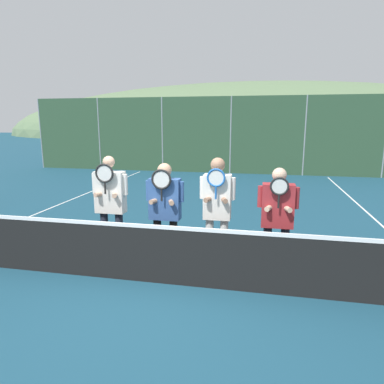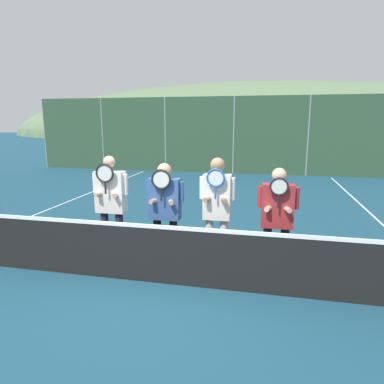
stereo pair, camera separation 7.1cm
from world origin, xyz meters
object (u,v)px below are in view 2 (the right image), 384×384
at_px(player_center_left, 165,206).
at_px(player_rightmost, 277,214).
at_px(car_far_left, 128,148).
at_px(car_left_of_center, 211,149).
at_px(player_leftmost, 111,200).
at_px(car_center, 308,152).
at_px(player_center_right, 217,206).

bearing_deg(player_center_left, player_rightmost, -0.72).
relative_size(car_far_left, car_left_of_center, 1.07).
bearing_deg(car_far_left, car_left_of_center, -0.46).
relative_size(player_leftmost, car_left_of_center, 0.45).
bearing_deg(player_rightmost, car_center, 82.15).
xyz_separation_m(car_far_left, car_left_of_center, (4.82, -0.04, 0.03)).
bearing_deg(car_center, player_center_left, -105.20).
xyz_separation_m(player_center_left, car_left_of_center, (-1.40, 13.17, -0.15)).
relative_size(player_center_left, car_left_of_center, 0.43).
distance_m(car_far_left, car_left_of_center, 4.82).
bearing_deg(player_center_right, car_far_left, 118.17).
bearing_deg(player_center_left, player_center_right, 0.92).
height_order(player_center_left, car_center, player_center_left).
xyz_separation_m(player_leftmost, player_center_right, (1.82, -0.05, 0.01)).
xyz_separation_m(player_center_left, car_far_left, (-6.21, 13.20, -0.18)).
relative_size(player_center_right, car_far_left, 0.43).
bearing_deg(player_center_left, car_left_of_center, 96.06).
bearing_deg(player_rightmost, player_center_left, 179.28).
distance_m(player_center_right, player_rightmost, 0.93).
bearing_deg(player_leftmost, player_center_left, -3.51).
relative_size(player_rightmost, car_left_of_center, 0.43).
bearing_deg(player_rightmost, car_left_of_center, 103.51).
bearing_deg(car_center, player_leftmost, -109.12).
relative_size(player_center_left, car_center, 0.37).
height_order(player_rightmost, car_left_of_center, car_left_of_center).
distance_m(player_leftmost, player_rightmost, 2.75).
bearing_deg(car_far_left, player_center_right, -61.83).
xyz_separation_m(player_leftmost, car_center, (4.57, 13.19, -0.22)).
relative_size(player_center_left, car_far_left, 0.40).
relative_size(player_rightmost, car_center, 0.37).
relative_size(player_center_right, car_center, 0.39).
relative_size(player_rightmost, car_far_left, 0.40).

